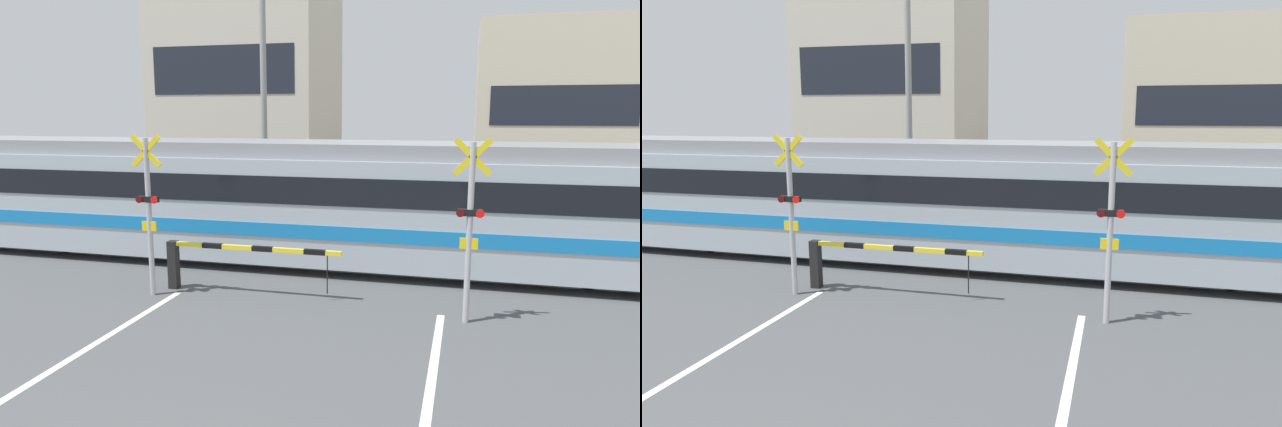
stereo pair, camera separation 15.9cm
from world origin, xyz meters
The scene contains 10 objects.
rail_track_near centered at (0.00, 10.46, 0.04)m, with size 50.00×0.10×0.08m.
rail_track_far centered at (0.00, 11.90, 0.04)m, with size 50.00×0.10×0.08m.
commuter_train centered at (-0.86, 11.18, 1.66)m, with size 21.48×2.95×3.10m.
crossing_barrier_near centered at (-1.99, 8.27, 0.77)m, with size 3.87×0.20×1.06m.
crossing_barrier_far centered at (1.99, 14.26, 0.77)m, with size 3.87×0.20×1.06m.
crossing_signal_left centered at (-3.21, 7.72, 1.87)m, with size 0.68×0.15×3.38m.
crossing_signal_right centered at (3.21, 7.72, 1.87)m, with size 0.68×0.15×3.38m.
building_left_of_street centered at (-7.21, 23.72, 5.12)m, with size 7.69×6.42×10.23m.
building_right_of_street centered at (6.47, 23.72, 3.71)m, with size 6.23×6.42×7.43m.
utility_pole_streetside centered at (-3.96, 16.76, 4.22)m, with size 0.22×0.22×8.43m.
Camera 1 is at (3.13, -2.61, 3.79)m, focal length 32.00 mm.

